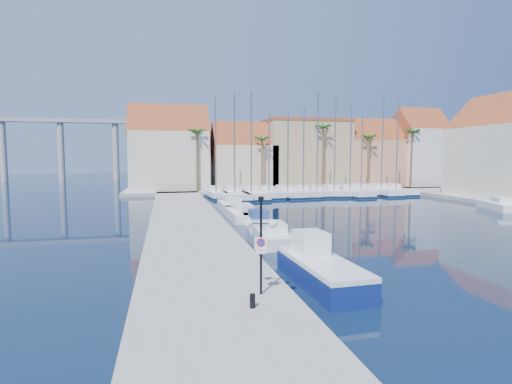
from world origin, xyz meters
TOP-DOWN VIEW (x-y plane):
  - ground at (0.00, 0.00)m, footprint 260.00×260.00m
  - quay_west at (-9.00, 13.50)m, footprint 6.00×77.00m
  - shore_north at (10.00, 48.00)m, footprint 54.00×16.00m
  - lamp_post at (-7.29, -3.99)m, footprint 1.20×0.64m
  - bollard at (-7.89, -5.25)m, footprint 0.19×0.19m
  - fishing_boat at (-4.07, -1.82)m, footprint 2.32×6.26m
  - motorboat_west_0 at (-3.84, 7.09)m, footprint 2.44×6.28m
  - motorboat_west_1 at (-3.45, 13.13)m, footprint 2.39×6.21m
  - motorboat_west_2 at (-3.98, 17.50)m, footprint 2.34×7.19m
  - motorboat_west_3 at (-3.88, 23.43)m, footprint 2.33×7.02m
  - motorboat_east_1 at (23.97, 17.34)m, footprint 3.50×6.08m
  - sailboat_0 at (-3.93, 36.99)m, footprint 2.87×8.67m
  - sailboat_1 at (-1.54, 35.57)m, footprint 3.51×11.98m
  - sailboat_2 at (0.70, 35.45)m, footprint 3.12×11.25m
  - sailboat_3 at (3.36, 36.00)m, footprint 2.81×9.10m
  - sailboat_4 at (6.02, 35.84)m, footprint 3.13×9.49m
  - sailboat_5 at (8.49, 36.21)m, footprint 2.56×9.47m
  - sailboat_6 at (10.57, 36.20)m, footprint 2.67×8.34m
  - sailboat_7 at (13.23, 36.05)m, footprint 2.83×8.90m
  - sailboat_8 at (15.38, 35.68)m, footprint 3.42×10.91m
  - sailboat_9 at (17.90, 36.88)m, footprint 2.53×8.56m
  - sailboat_10 at (20.54, 35.75)m, footprint 2.95×9.94m
  - sailboat_11 at (23.21, 36.12)m, footprint 2.61×9.46m
  - building_0 at (-10.00, 47.00)m, footprint 12.30×9.00m
  - building_1 at (2.00, 47.00)m, footprint 10.30×8.00m
  - building_2 at (13.00, 48.00)m, footprint 14.20×10.20m
  - building_3 at (25.00, 47.00)m, footprint 10.30×8.00m
  - building_4 at (34.00, 46.00)m, footprint 8.30×8.00m
  - building_6 at (32.00, 24.00)m, footprint 9.00×14.30m
  - palm_0 at (-6.00, 42.00)m, footprint 2.60×2.60m
  - palm_1 at (4.00, 42.00)m, footprint 2.60×2.60m
  - palm_2 at (14.00, 42.00)m, footprint 2.60×2.60m
  - palm_3 at (22.00, 42.00)m, footprint 2.60×2.60m
  - palm_4 at (30.00, 42.00)m, footprint 2.60×2.60m
  - viaduct at (-39.07, 82.00)m, footprint 48.00×2.20m

SIDE VIEW (x-z plane):
  - ground at x=0.00m, z-range 0.00..0.00m
  - quay_west at x=-9.00m, z-range 0.00..0.50m
  - shore_north at x=10.00m, z-range 0.00..0.50m
  - motorboat_west_0 at x=-3.84m, z-range -0.19..1.21m
  - motorboat_west_1 at x=-3.45m, z-range -0.19..1.21m
  - motorboat_west_2 at x=-3.98m, z-range -0.19..1.21m
  - motorboat_west_3 at x=-3.88m, z-range -0.19..1.21m
  - motorboat_east_1 at x=23.97m, z-range -0.19..1.21m
  - sailboat_1 at x=-1.54m, z-range -6.44..7.59m
  - sailboat_8 at x=15.38m, z-range -6.04..7.21m
  - sailboat_4 at x=6.02m, z-range -5.28..6.45m
  - sailboat_3 at x=3.36m, z-range -5.18..6.35m
  - sailboat_2 at x=0.70m, z-range -6.62..7.80m
  - sailboat_5 at x=8.49m, z-range -5.68..6.86m
  - sailboat_9 at x=17.90m, z-range -5.23..6.43m
  - sailboat_10 at x=20.54m, z-range -6.73..7.96m
  - sailboat_11 at x=23.21m, z-range -6.84..8.10m
  - sailboat_0 at x=-3.93m, z-range -6.25..7.53m
  - sailboat_7 at x=13.23m, z-range -6.48..7.75m
  - sailboat_6 at x=10.57m, z-range -6.80..8.14m
  - fishing_boat at x=-4.07m, z-range -0.36..1.80m
  - bollard at x=-7.89m, z-range 0.50..0.98m
  - lamp_post at x=-7.29m, z-range 1.08..4.77m
  - building_1 at x=2.00m, z-range -0.20..10.80m
  - building_3 at x=25.00m, z-range -0.14..11.86m
  - building_2 at x=13.00m, z-range 0.51..12.01m
  - building_6 at x=32.00m, z-range -0.23..13.27m
  - building_0 at x=-10.00m, z-range -0.23..13.27m
  - building_4 at x=34.00m, z-range -0.03..13.97m
  - palm_1 at x=4.00m, z-range 3.56..12.71m
  - palm_3 at x=22.00m, z-range 3.78..13.43m
  - palm_0 at x=-6.00m, z-range 4.00..14.15m
  - palm_4 at x=30.00m, z-range 4.22..14.87m
  - palm_2 at x=14.00m, z-range 4.44..15.59m
  - viaduct at x=-39.07m, z-range 3.02..17.47m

